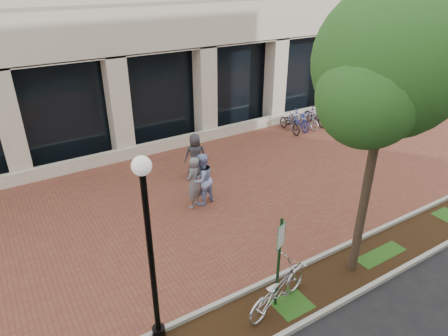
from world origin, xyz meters
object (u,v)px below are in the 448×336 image
pedestrian_mid (202,179)px  bike_rack_cluster (315,117)px  parking_sign (280,253)px  bollard (291,121)px  pedestrian_right (195,155)px  lamppost (150,247)px  street_tree (389,72)px  locked_bicycle (278,288)px  pedestrian_left (193,183)px

pedestrian_mid → bike_rack_cluster: 9.23m
parking_sign → bollard: 11.71m
pedestrian_mid → pedestrian_right: (0.76, 1.88, -0.05)m
pedestrian_mid → pedestrian_right: pedestrian_mid is taller
parking_sign → lamppost: size_ratio=0.57×
street_tree → locked_bicycle: street_tree is taller
bollard → parking_sign: bearing=-131.8°
locked_bicycle → pedestrian_right: 7.06m
street_tree → locked_bicycle: (-2.58, -0.00, -4.71)m
parking_sign → pedestrian_left: parking_sign is taller
street_tree → bike_rack_cluster: (6.68, 8.58, -4.79)m
locked_bicycle → bike_rack_cluster: 12.63m
pedestrian_mid → pedestrian_left: bearing=-6.2°
pedestrian_mid → bollard: bearing=-166.6°
pedestrian_left → bollard: 8.27m
parking_sign → bollard: parking_sign is taller
parking_sign → bike_rack_cluster: size_ratio=0.59×
pedestrian_mid → street_tree: bearing=95.6°
lamppost → street_tree: street_tree is taller
pedestrian_right → pedestrian_mid: bearing=84.2°
locked_bicycle → bike_rack_cluster: bearing=-62.0°
pedestrian_left → pedestrian_mid: bearing=155.1°
parking_sign → locked_bicycle: size_ratio=1.18×
lamppost → locked_bicycle: lamppost is taller
locked_bicycle → street_tree: bearing=-104.8°
pedestrian_right → bike_rack_cluster: 7.94m
parking_sign → street_tree: street_tree is taller
lamppost → bollard: bearing=37.6°
bike_rack_cluster → pedestrian_left: bearing=-156.8°
street_tree → pedestrian_right: 8.24m
pedestrian_left → street_tree: bearing=80.5°
street_tree → bollard: size_ratio=7.63×
street_tree → bike_rack_cluster: 11.88m
street_tree → pedestrian_right: (-1.07, 6.89, -4.40)m
bike_rack_cluster → bollard: bearing=175.5°
parking_sign → pedestrian_right: size_ratio=1.44×
street_tree → pedestrian_left: street_tree is taller
bollard → pedestrian_mid: bearing=-152.1°
pedestrian_left → pedestrian_right: size_ratio=1.06×
parking_sign → locked_bicycle: parking_sign is taller
locked_bicycle → pedestrian_right: (1.52, 6.89, 0.31)m
parking_sign → street_tree: 4.50m
lamppost → pedestrian_right: lamppost is taller
parking_sign → street_tree: (2.58, -0.03, 3.69)m
parking_sign → street_tree: size_ratio=0.35×
lamppost → bollard: lamppost is taller
bollard → bike_rack_cluster: size_ratio=0.22×
parking_sign → bike_rack_cluster: parking_sign is taller
locked_bicycle → parking_sign: bearing=-10.5°
lamppost → bike_rack_cluster: size_ratio=1.05×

